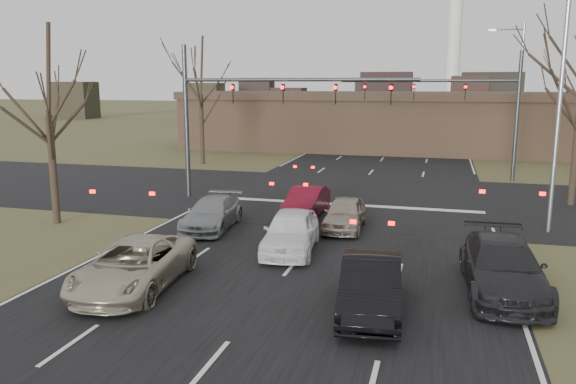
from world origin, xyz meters
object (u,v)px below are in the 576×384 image
(car_black_hatch, at_px, (371,285))
(car_grey_ahead, at_px, (212,213))
(streetlight_right_far, at_px, (517,90))
(mast_arm_near, at_px, (244,102))
(car_charcoal_sedan, at_px, (503,267))
(car_white_sedan, at_px, (291,231))
(car_silver_ahead, at_px, (345,214))
(streetlight_right_near, at_px, (555,94))
(car_silver_suv, at_px, (134,265))
(building, at_px, (413,121))
(mast_arm_far, at_px, (470,100))
(car_red_ahead, at_px, (306,202))

(car_black_hatch, height_order, car_grey_ahead, car_black_hatch)
(streetlight_right_far, xyz_separation_m, car_black_hatch, (-6.34, -27.15, -4.85))
(mast_arm_near, distance_m, car_charcoal_sedan, 16.46)
(car_black_hatch, relative_size, car_charcoal_sedan, 0.84)
(car_white_sedan, height_order, car_silver_ahead, car_white_sedan)
(streetlight_right_near, distance_m, streetlight_right_far, 17.01)
(mast_arm_near, xyz_separation_m, car_silver_ahead, (6.07, -4.72, -4.41))
(mast_arm_near, bearing_deg, streetlight_right_near, -12.05)
(mast_arm_near, distance_m, car_silver_suv, 14.00)
(car_silver_suv, relative_size, car_charcoal_sedan, 0.98)
(building, height_order, mast_arm_far, mast_arm_far)
(mast_arm_far, bearing_deg, car_white_sedan, -109.97)
(car_silver_suv, xyz_separation_m, car_red_ahead, (2.75, 10.35, -0.05))
(car_black_hatch, xyz_separation_m, car_charcoal_sedan, (3.52, 2.44, 0.04))
(mast_arm_far, xyz_separation_m, car_red_ahead, (-7.44, -12.89, -4.35))
(car_charcoal_sedan, xyz_separation_m, car_red_ahead, (-7.75, 7.82, -0.10))
(car_silver_suv, height_order, car_black_hatch, car_black_hatch)
(building, bearing_deg, car_silver_suv, -98.92)
(streetlight_right_far, distance_m, car_silver_suv, 30.72)
(car_silver_suv, relative_size, car_black_hatch, 1.16)
(mast_arm_far, height_order, car_silver_ahead, mast_arm_far)
(car_grey_ahead, bearing_deg, car_black_hatch, -48.23)
(streetlight_right_far, relative_size, car_red_ahead, 2.45)
(building, bearing_deg, car_red_ahead, -96.66)
(car_white_sedan, bearing_deg, building, 79.09)
(building, distance_m, mast_arm_near, 26.14)
(streetlight_right_near, distance_m, car_black_hatch, 12.68)
(mast_arm_far, relative_size, car_grey_ahead, 2.51)
(streetlight_right_near, distance_m, car_red_ahead, 11.21)
(car_charcoal_sedan, bearing_deg, car_silver_ahead, 130.32)
(streetlight_right_near, bearing_deg, mast_arm_far, 101.47)
(car_silver_suv, height_order, car_silver_ahead, car_silver_suv)
(car_white_sedan, distance_m, car_grey_ahead, 4.67)
(car_silver_ahead, bearing_deg, car_white_sedan, -112.31)
(car_red_ahead, bearing_deg, car_silver_suv, -103.97)
(mast_arm_near, height_order, car_silver_ahead, mast_arm_near)
(streetlight_right_near, relative_size, car_silver_suv, 1.93)
(streetlight_right_near, height_order, streetlight_right_far, same)
(car_white_sedan, bearing_deg, mast_arm_far, 63.40)
(streetlight_right_far, xyz_separation_m, car_white_sedan, (-9.82, -22.39, -4.83))
(car_black_hatch, bearing_deg, streetlight_right_far, 71.32)
(mast_arm_near, distance_m, car_silver_ahead, 8.86)
(mast_arm_far, bearing_deg, car_black_hatch, -97.87)
(car_silver_suv, xyz_separation_m, car_charcoal_sedan, (10.50, 2.54, 0.05))
(car_grey_ahead, distance_m, car_silver_ahead, 5.57)
(mast_arm_far, distance_m, car_white_sedan, 20.03)
(building, height_order, streetlight_right_far, streetlight_right_far)
(car_grey_ahead, distance_m, car_red_ahead, 4.59)
(streetlight_right_far, relative_size, car_charcoal_sedan, 1.89)
(streetlight_right_far, bearing_deg, car_red_ahead, -122.05)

